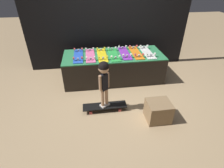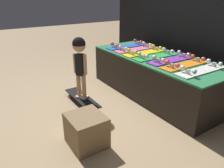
# 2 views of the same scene
# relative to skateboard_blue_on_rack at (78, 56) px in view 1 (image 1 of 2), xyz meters

# --- Properties ---
(ground_plane) EXTENTS (16.00, 16.00, 0.00)m
(ground_plane) POSITION_rel_skateboard_blue_on_rack_xyz_m (0.74, -0.58, -0.60)
(ground_plane) COLOR tan
(back_wall) EXTENTS (3.84, 0.10, 2.75)m
(back_wall) POSITION_rel_skateboard_blue_on_rack_xyz_m (0.74, 0.72, 0.78)
(back_wall) COLOR black
(back_wall) RESTS_ON ground_plane
(display_rack) EXTENTS (2.11, 0.84, 0.58)m
(display_rack) POSITION_rel_skateboard_blue_on_rack_xyz_m (0.74, -0.01, -0.31)
(display_rack) COLOR black
(display_rack) RESTS_ON ground_plane
(skateboard_blue_on_rack) EXTENTS (0.19, 0.73, 0.09)m
(skateboard_blue_on_rack) POSITION_rel_skateboard_blue_on_rack_xyz_m (0.00, 0.00, 0.00)
(skateboard_blue_on_rack) COLOR blue
(skateboard_blue_on_rack) RESTS_ON display_rack
(skateboard_pink_on_rack) EXTENTS (0.19, 0.73, 0.09)m
(skateboard_pink_on_rack) POSITION_rel_skateboard_blue_on_rack_xyz_m (0.25, -0.01, 0.00)
(skateboard_pink_on_rack) COLOR pink
(skateboard_pink_on_rack) RESTS_ON display_rack
(skateboard_yellow_on_rack) EXTENTS (0.19, 0.73, 0.09)m
(skateboard_yellow_on_rack) POSITION_rel_skateboard_blue_on_rack_xyz_m (0.49, -0.03, 0.00)
(skateboard_yellow_on_rack) COLOR yellow
(skateboard_yellow_on_rack) RESTS_ON display_rack
(skateboard_green_on_rack) EXTENTS (0.19, 0.73, 0.09)m
(skateboard_green_on_rack) POSITION_rel_skateboard_blue_on_rack_xyz_m (0.74, -0.03, 0.00)
(skateboard_green_on_rack) COLOR green
(skateboard_green_on_rack) RESTS_ON display_rack
(skateboard_purple_on_rack) EXTENTS (0.19, 0.73, 0.09)m
(skateboard_purple_on_rack) POSITION_rel_skateboard_blue_on_rack_xyz_m (0.98, 0.02, 0.00)
(skateboard_purple_on_rack) COLOR purple
(skateboard_purple_on_rack) RESTS_ON display_rack
(skateboard_orange_on_rack) EXTENTS (0.19, 0.73, 0.09)m
(skateboard_orange_on_rack) POSITION_rel_skateboard_blue_on_rack_xyz_m (1.23, 0.00, 0.00)
(skateboard_orange_on_rack) COLOR orange
(skateboard_orange_on_rack) RESTS_ON display_rack
(skateboard_white_on_rack) EXTENTS (0.19, 0.73, 0.09)m
(skateboard_white_on_rack) POSITION_rel_skateboard_blue_on_rack_xyz_m (1.47, -0.01, 0.00)
(skateboard_white_on_rack) COLOR white
(skateboard_white_on_rack) RESTS_ON display_rack
(skateboard_on_floor) EXTENTS (0.76, 0.20, 0.09)m
(skateboard_on_floor) POSITION_rel_skateboard_blue_on_rack_xyz_m (0.42, -1.07, -0.53)
(skateboard_on_floor) COLOR black
(skateboard_on_floor) RESTS_ON ground_plane
(child) EXTENTS (0.19, 0.17, 0.83)m
(child) POSITION_rel_skateboard_blue_on_rack_xyz_m (0.42, -1.07, 0.07)
(child) COLOR silver
(child) RESTS_ON skateboard_on_floor
(storage_box) EXTENTS (0.37, 0.34, 0.33)m
(storage_box) POSITION_rel_skateboard_blue_on_rack_xyz_m (1.25, -1.42, -0.44)
(storage_box) COLOR #8E704C
(storage_box) RESTS_ON ground_plane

